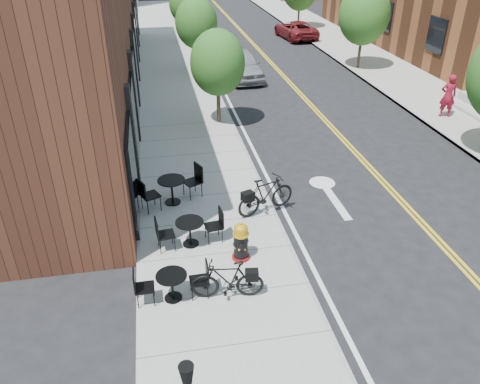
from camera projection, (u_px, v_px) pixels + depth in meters
ground at (292, 249)px, 12.30m from camera, size 120.00×120.00×0.00m
sidewalk_near at (184, 117)px, 20.46m from camera, size 4.00×70.00×0.12m
sidewalk_far at (435, 100)px, 22.38m from camera, size 4.00×70.00×0.12m
building_near at (74, 21)px, 21.42m from camera, size 5.00×28.00×7.00m
tree_near_a at (218, 63)px, 18.56m from camera, size 2.20×2.20×3.81m
tree_near_b at (196, 23)px, 25.31m from camera, size 2.30×2.30×3.98m
tree_near_c at (184, 4)px, 32.21m from camera, size 2.10×2.10×3.67m
tree_far_b at (364, 14)px, 25.76m from camera, size 2.80×2.80×4.62m
fire_hydrant at (241, 242)px, 11.53m from camera, size 0.59×0.59×1.04m
bicycle_left at (228, 280)px, 10.32m from camera, size 1.67×0.67×0.98m
bicycle_right at (266, 195)px, 13.39m from camera, size 1.93×1.14×1.12m
bistro_set_a at (172, 283)px, 10.30m from camera, size 1.60×0.70×0.86m
bistro_set_b at (190, 230)px, 12.05m from camera, size 1.73×0.82×0.92m
bistro_set_c at (172, 188)px, 13.84m from camera, size 1.91×1.22×1.02m
parked_car_a at (241, 65)px, 25.36m from camera, size 2.00×4.49×1.50m
parked_car_b at (221, 43)px, 30.22m from camera, size 1.39×3.97×1.31m
parked_car_c at (205, 26)px, 35.26m from camera, size 2.06×4.51×1.28m
parked_car_far at (296, 30)px, 34.19m from camera, size 2.53×4.71×1.26m
pedestrian at (448, 96)px, 19.90m from camera, size 0.75×0.58×1.84m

